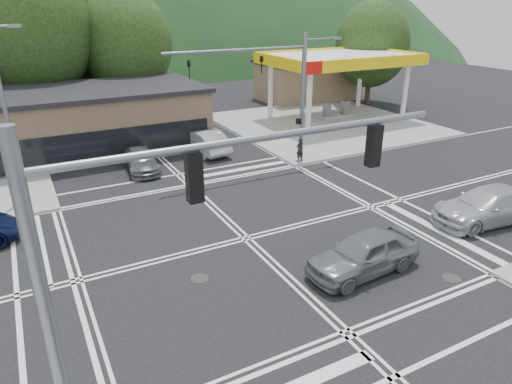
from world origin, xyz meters
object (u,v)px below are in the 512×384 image
car_northbound (141,160)px  car_grey_center (363,253)px  car_silver_east (488,205)px  pedestrian (300,150)px  car_queue_a (204,141)px  car_queue_b (161,129)px

car_northbound → car_grey_center: bearing=-68.6°
car_silver_east → car_northbound: car_silver_east is taller
pedestrian → car_northbound: bearing=-23.0°
car_queue_a → car_northbound: size_ratio=1.11×
car_queue_a → car_northbound: car_queue_a is taller
car_grey_center → car_silver_east: car_silver_east is taller
car_silver_east → car_queue_b: size_ratio=1.43×
car_silver_east → car_queue_a: same height
car_grey_center → car_queue_a: (0.30, 17.13, 0.01)m
car_queue_b → car_queue_a: bearing=115.4°
car_grey_center → car_northbound: (-4.55, 15.54, -0.16)m
car_silver_east → car_grey_center: bearing=-77.9°
car_grey_center → car_queue_a: size_ratio=0.96×
car_northbound → car_silver_east: bearing=-44.4°
car_silver_east → car_queue_a: bearing=-147.2°
car_queue_b → pedestrian: (6.10, -10.14, 0.24)m
car_queue_b → car_northbound: bearing=71.8°
car_northbound → pedestrian: bearing=-15.5°
car_northbound → car_queue_b: bearing=68.4°
car_queue_a → car_grey_center: bearing=82.6°
car_queue_a → car_northbound: (-4.85, -1.58, -0.17)m
car_queue_a → car_queue_b: size_ratio=1.26×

